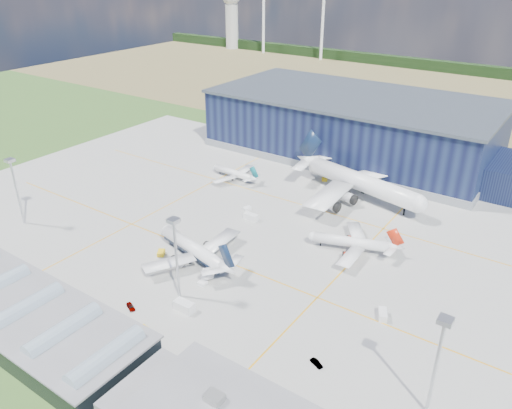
% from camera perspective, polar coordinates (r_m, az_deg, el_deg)
% --- Properties ---
extents(ground, '(600.00, 600.00, 0.00)m').
position_cam_1_polar(ground, '(158.64, -4.03, -3.81)').
color(ground, '#325B22').
rests_on(ground, ground).
extents(apron, '(220.00, 160.00, 0.08)m').
position_cam_1_polar(apron, '(165.47, -1.87, -2.38)').
color(apron, gray).
rests_on(apron, ground).
extents(farmland, '(600.00, 220.00, 0.01)m').
position_cam_1_polar(farmland, '(346.64, 19.72, 11.60)').
color(farmland, olive).
rests_on(farmland, ground).
extents(treeline, '(600.00, 8.00, 8.00)m').
position_cam_1_polar(treeline, '(422.00, 23.05, 14.06)').
color(treeline, black).
rests_on(treeline, ground).
extents(horizon_dressing, '(440.20, 18.00, 70.00)m').
position_cam_1_polar(horizon_dressing, '(489.77, 0.01, 21.07)').
color(horizon_dressing, white).
rests_on(horizon_dressing, ground).
extents(hangar, '(145.00, 62.00, 26.10)m').
position_cam_1_polar(hangar, '(228.11, 11.60, 8.50)').
color(hangar, '#0F1434').
rests_on(hangar, ground).
extents(glass_concourse, '(78.00, 23.00, 8.60)m').
position_cam_1_polar(glass_concourse, '(129.05, -23.70, -12.31)').
color(glass_concourse, black).
rests_on(glass_concourse, ground).
extents(light_mast_west, '(2.60, 2.60, 23.00)m').
position_cam_1_polar(light_mast_west, '(177.66, -25.89, 2.44)').
color(light_mast_west, '#BABBC1').
rests_on(light_mast_west, ground).
extents(light_mast_center, '(2.60, 2.60, 23.00)m').
position_cam_1_polar(light_mast_center, '(125.89, -9.19, -4.65)').
color(light_mast_center, '#BABBC1').
rests_on(light_mast_center, ground).
extents(light_mast_east, '(2.60, 2.60, 23.00)m').
position_cam_1_polar(light_mast_east, '(100.16, 20.18, -15.47)').
color(light_mast_east, '#BABBC1').
rests_on(light_mast_east, ground).
extents(airliner_navy, '(41.44, 40.87, 11.35)m').
position_cam_1_polar(airliner_navy, '(145.91, -7.20, -4.30)').
color(airliner_navy, white).
rests_on(airliner_navy, ground).
extents(airliner_red, '(36.24, 35.84, 9.38)m').
position_cam_1_polar(airliner_red, '(151.94, 10.82, -3.68)').
color(airliner_red, white).
rests_on(airliner_red, ground).
extents(airliner_widebody, '(71.48, 70.53, 19.37)m').
position_cam_1_polar(airliner_widebody, '(184.16, 12.09, 3.46)').
color(airliner_widebody, white).
rests_on(airliner_widebody, ground).
extents(airliner_regional, '(25.36, 24.88, 7.78)m').
position_cam_1_polar(airliner_regional, '(198.99, -2.57, 3.99)').
color(airliner_regional, white).
rests_on(airliner_regional, ground).
extents(gse_tug_a, '(3.29, 3.67, 1.31)m').
position_cam_1_polar(gse_tug_a, '(151.92, -10.79, -5.46)').
color(gse_tug_a, yellow).
rests_on(gse_tug_a, ground).
extents(gse_tug_b, '(2.53, 3.47, 1.40)m').
position_cam_1_polar(gse_tug_b, '(124.09, -13.00, -13.94)').
color(gse_tug_b, yellow).
rests_on(gse_tug_b, ground).
extents(gse_van_a, '(5.18, 2.44, 2.22)m').
position_cam_1_polar(gse_van_a, '(168.26, -0.58, -1.43)').
color(gse_van_a, white).
rests_on(gse_van_a, ground).
extents(gse_cart_a, '(2.84, 3.37, 1.24)m').
position_cam_1_polar(gse_cart_a, '(174.86, -1.02, -0.48)').
color(gse_cart_a, white).
rests_on(gse_cart_a, ground).
extents(gse_van_b, '(3.57, 4.67, 1.94)m').
position_cam_1_polar(gse_van_b, '(129.21, 14.27, -12.09)').
color(gse_van_b, white).
rests_on(gse_van_b, ground).
extents(gse_tug_c, '(3.01, 3.72, 1.41)m').
position_cam_1_polar(gse_tug_c, '(200.45, 7.88, 2.94)').
color(gse_tug_c, yellow).
rests_on(gse_tug_c, ground).
extents(gse_van_c, '(5.37, 2.65, 2.55)m').
position_cam_1_polar(gse_van_c, '(128.70, -8.21, -11.44)').
color(gse_van_c, white).
rests_on(gse_van_c, ground).
extents(airstair, '(2.79, 4.72, 2.83)m').
position_cam_1_polar(airstair, '(138.47, -5.47, -8.14)').
color(airstair, white).
rests_on(airstair, ground).
extents(car_a, '(3.83, 2.73, 1.21)m').
position_cam_1_polar(car_a, '(132.26, -14.13, -11.25)').
color(car_a, '#99999E').
rests_on(car_a, ground).
extents(car_b, '(3.46, 2.28, 1.08)m').
position_cam_1_polar(car_b, '(114.50, 6.92, -17.55)').
color(car_b, '#99999E').
rests_on(car_b, ground).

